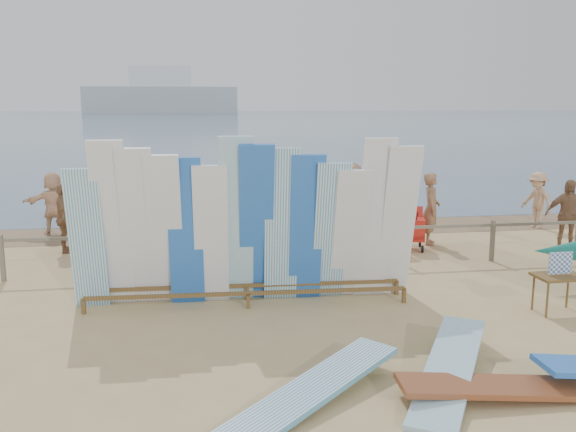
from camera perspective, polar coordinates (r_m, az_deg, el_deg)
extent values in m
plane|color=tan|center=(9.87, 5.34, -9.51)|extent=(160.00, 160.00, 0.00)
cube|color=slate|center=(137.05, -7.77, 9.05)|extent=(320.00, 240.00, 0.02)
cube|color=#84684A|center=(16.70, -0.60, -1.12)|extent=(40.00, 2.60, 0.01)
cube|color=#999EA3|center=(189.24, -11.77, 10.53)|extent=(45.00, 8.00, 8.00)
cube|color=silver|center=(189.40, -11.85, 12.65)|extent=(18.00, 6.00, 6.00)
cube|color=#746B58|center=(12.48, 2.09, -1.38)|extent=(12.00, 0.06, 0.06)
cube|color=#746B58|center=(12.89, -25.19, -3.60)|extent=(0.08, 0.08, 0.90)
cube|color=#746B58|center=(12.46, -16.33, -3.47)|extent=(0.08, 0.08, 0.90)
cube|color=#746B58|center=(12.35, -7.09, -3.25)|extent=(0.08, 0.08, 0.90)
cube|color=#746B58|center=(12.55, 2.08, -2.95)|extent=(0.08, 0.08, 0.90)
cube|color=#746B58|center=(13.07, 10.74, -2.59)|extent=(0.08, 0.08, 0.90)
cube|color=#746B58|center=(13.85, 18.58, -2.21)|extent=(0.08, 0.08, 0.90)
cube|color=brown|center=(10.23, -3.75, -7.24)|extent=(5.34, 0.29, 0.06)
cube|color=brown|center=(10.66, -3.86, -6.50)|extent=(5.34, 0.29, 0.06)
cube|color=white|center=(10.44, -18.32, -2.11)|extent=(0.59, 0.53, 2.38)
cube|color=white|center=(10.31, -16.11, -0.87)|extent=(0.60, 0.76, 2.82)
cube|color=white|center=(10.26, -13.78, -1.16)|extent=(0.60, 0.81, 2.70)
cube|color=white|center=(10.22, -11.44, -1.42)|extent=(0.60, 0.81, 2.59)
cube|color=blue|center=(10.20, -9.57, -1.54)|extent=(0.59, 0.55, 2.54)
cube|color=white|center=(10.20, -7.20, -1.84)|extent=(0.59, 0.64, 2.41)
cube|color=#88C0D9|center=(10.15, -4.86, -0.52)|extent=(0.60, 0.78, 2.87)
cube|color=blue|center=(10.18, -2.98, -0.83)|extent=(0.60, 0.86, 2.75)
cube|color=white|center=(10.21, -0.63, -0.97)|extent=(0.59, 0.66, 2.68)
cube|color=blue|center=(10.27, 1.70, -1.22)|extent=(0.59, 0.67, 2.57)
cube|color=white|center=(10.35, 4.00, -1.52)|extent=(0.60, 0.77, 2.44)
cube|color=white|center=(10.43, 5.81, -1.79)|extent=(0.60, 0.79, 2.32)
cube|color=white|center=(10.47, 8.08, -0.37)|extent=(0.59, 0.73, 2.83)
cube|color=white|center=(10.59, 10.27, -0.66)|extent=(0.60, 0.81, 2.70)
cone|color=#17816D|center=(12.36, 24.81, -2.98)|extent=(1.38, 0.80, 0.61)
cube|color=brown|center=(10.83, 24.04, -5.19)|extent=(0.78, 0.56, 0.05)
cube|color=white|center=(10.78, 24.13, -4.03)|extent=(0.41, 0.04, 0.36)
cube|color=white|center=(7.35, 2.45, -16.82)|extent=(2.43, 2.16, 0.29)
cube|color=#88C0D9|center=(7.99, 14.84, -14.83)|extent=(1.89, 2.58, 0.38)
cube|color=brown|center=(7.86, 20.24, -15.62)|extent=(2.73, 0.72, 0.25)
cube|color=#B41B13|center=(13.42, 7.33, -2.88)|extent=(0.51, 0.47, 0.04)
cube|color=#B41B13|center=(13.56, 7.17, -1.66)|extent=(0.49, 0.17, 0.48)
cube|color=#B41B13|center=(13.31, 3.17, -2.89)|extent=(0.63, 0.60, 0.05)
cube|color=#B41B13|center=(13.43, 2.66, -1.66)|extent=(0.51, 0.32, 0.49)
cube|color=#B41B13|center=(14.45, 11.76, -1.16)|extent=(0.57, 0.76, 0.50)
cube|color=#B41B13|center=(14.66, 11.70, 0.28)|extent=(0.43, 0.25, 0.32)
imported|color=tan|center=(15.71, -11.03, 0.98)|extent=(1.11, 0.99, 1.64)
imported|color=#8C6042|center=(15.04, 13.24, 0.67)|extent=(0.56, 0.72, 1.74)
imported|color=tan|center=(17.93, 22.27, 1.38)|extent=(0.66, 1.06, 1.53)
imported|color=#8C6042|center=(15.45, 24.65, 0.08)|extent=(1.05, 0.69, 1.66)
imported|color=#8C6042|center=(14.31, -8.55, 0.57)|extent=(0.51, 0.74, 1.86)
imported|color=tan|center=(13.41, -15.95, -0.98)|extent=(0.68, 0.86, 1.59)
imported|color=tan|center=(14.64, 8.76, 0.56)|extent=(0.59, 0.92, 1.74)
imported|color=beige|center=(16.92, 6.06, 2.01)|extent=(1.40, 1.63, 1.76)
imported|color=beige|center=(13.02, -9.16, -1.06)|extent=(0.84, 0.75, 1.58)
imported|color=#8C6042|center=(13.50, 3.70, -0.58)|extent=(0.87, 0.96, 1.55)
imported|color=beige|center=(16.94, -21.07, 1.15)|extent=(1.59, 0.83, 1.64)
imported|color=#8C6042|center=(14.73, -20.21, -0.22)|extent=(0.58, 0.99, 1.58)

